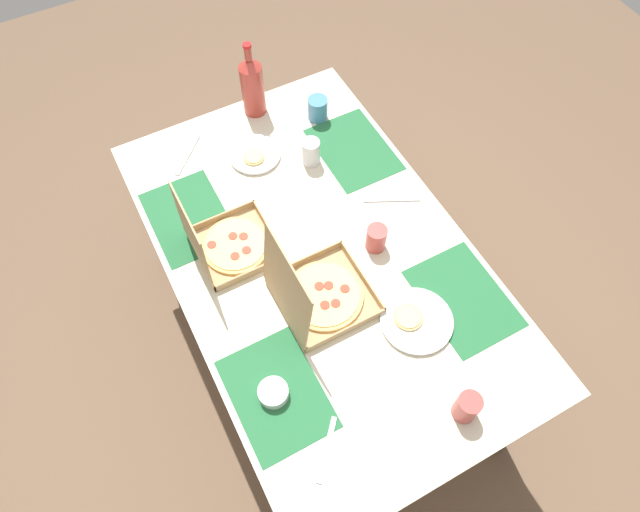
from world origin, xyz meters
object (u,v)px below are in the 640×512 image
Objects in this scene: pizza_box_center at (226,243)px; plate_near_left at (255,155)px; pizza_box_corner_left at (316,294)px; cup_spare at (467,407)px; plate_far_left at (416,321)px; cup_red at (311,152)px; condiment_bowl at (273,393)px; soda_bottle at (252,85)px; cup_dark at (376,238)px; cup_clear_right at (318,109)px.

pizza_box_center reaches higher than plate_near_left.
cup_spare is (-0.53, -0.21, 0.00)m from pizza_box_corner_left.
plate_far_left is 0.75m from cup_red.
condiment_bowl is (-0.75, 0.52, -0.03)m from cup_red.
soda_bottle reaches higher than plate_near_left.
pizza_box_corner_left is at bearing -50.06° from condiment_bowl.
condiment_bowl is (-0.00, 0.51, 0.01)m from plate_far_left.
soda_bottle is (0.88, -0.18, 0.08)m from pizza_box_corner_left.
plate_far_left is (-0.53, -0.42, -0.04)m from pizza_box_center.
pizza_box_corner_left reaches higher than plate_near_left.
cup_dark is 0.62m from condiment_bowl.
cup_clear_right reaches higher than plate_far_left.
pizza_box_center is 0.54m from condiment_bowl.
cup_dark is (-0.57, -0.20, 0.04)m from plate_near_left.
pizza_box_corner_left is 3.49× the size of cup_clear_right.
plate_near_left is at bearing 6.34° from cup_spare.
plate_near_left is 1.86× the size of cup_red.
cup_spare reaches higher than cup_dark.
pizza_box_center is 2.82× the size of cup_red.
pizza_box_corner_left is 0.66m from plate_near_left.
pizza_box_corner_left reaches higher than cup_dark.
cup_clear_right is (0.07, -0.31, 0.04)m from plate_near_left.
plate_near_left is at bearing 154.95° from soda_bottle.
pizza_box_center is at bearing 29.52° from pizza_box_corner_left.
cup_dark is at bearing -6.26° from plate_far_left.
condiment_bowl is at bearing 158.78° from plate_near_left.
condiment_bowl is at bearing 145.48° from cup_clear_right.
cup_dark is (-0.44, -0.02, -0.00)m from cup_red.
condiment_bowl is (-0.53, 0.08, -0.03)m from pizza_box_center.
plate_near_left is 1.19m from cup_spare.
cup_clear_right is 0.64m from cup_dark.
pizza_box_corner_left is at bearing 168.16° from soda_bottle.
plate_far_left is at bearing 171.31° from cup_clear_right.
pizza_box_center is 0.68m from soda_bottle.
cup_clear_right is (0.73, -0.39, -0.00)m from pizza_box_corner_left.
pizza_box_center is at bearing 147.30° from soda_bottle.
pizza_box_center is 0.43m from plate_near_left.
soda_bottle is 1.19m from condiment_bowl.
cup_dark is at bearing -160.53° from plate_near_left.
pizza_box_center is 0.93m from cup_spare.
plate_far_left is at bearing -176.81° from soda_bottle.
pizza_box_corner_left reaches higher than pizza_box_center.
cup_dark is at bearing -60.12° from condiment_bowl.
cup_clear_right is (0.19, -0.13, -0.01)m from cup_red.
pizza_box_corner_left is 0.29m from cup_dark.
condiment_bowl is (-1.10, 0.44, -0.11)m from soda_bottle.
cup_spare is 0.56m from condiment_bowl.
pizza_box_corner_left is 1.66× the size of plate_near_left.
condiment_bowl is at bearing 129.94° from pizza_box_corner_left.
cup_red reaches higher than condiment_bowl.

